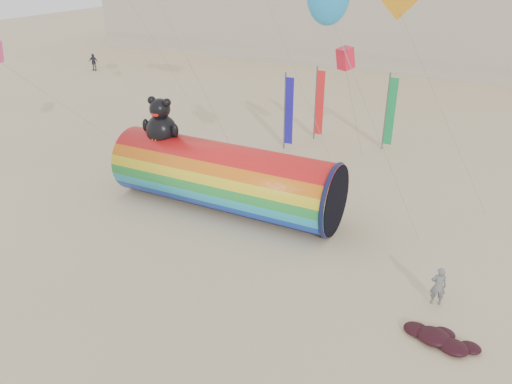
% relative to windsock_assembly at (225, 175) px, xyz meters
% --- Properties ---
extents(ground, '(160.00, 160.00, 0.00)m').
position_rel_windsock_assembly_xyz_m(ground, '(2.34, -3.52, -1.84)').
color(ground, '#CCB58C').
rests_on(ground, ground).
extents(windsock_assembly, '(12.03, 3.67, 5.55)m').
position_rel_windsock_assembly_xyz_m(windsock_assembly, '(0.00, 0.00, 0.00)').
color(windsock_assembly, red).
rests_on(windsock_assembly, ground).
extents(kite_handler, '(0.68, 0.54, 1.63)m').
position_rel_windsock_assembly_xyz_m(kite_handler, '(11.22, -3.22, -1.03)').
color(kite_handler, slate).
rests_on(kite_handler, ground).
extents(fabric_bundle, '(2.62, 1.35, 0.41)m').
position_rel_windsock_assembly_xyz_m(fabric_bundle, '(11.69, -5.36, -1.67)').
color(fabric_bundle, '#380A14').
rests_on(fabric_bundle, ground).
extents(festival_banners, '(6.65, 3.04, 5.20)m').
position_rel_windsock_assembly_xyz_m(festival_banners, '(1.81, 11.23, 0.80)').
color(festival_banners, '#59595E').
rests_on(festival_banners, ground).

